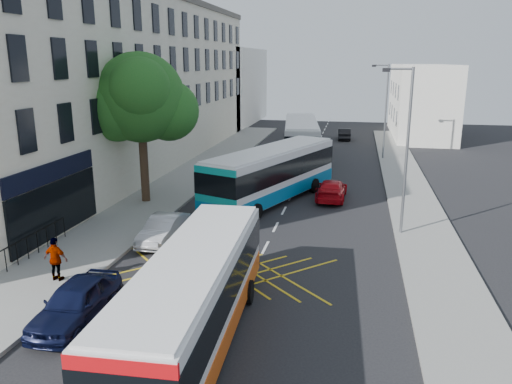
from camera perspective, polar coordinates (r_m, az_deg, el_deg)
The scene contains 19 objects.
ground at distance 15.49m, azimuth -5.20°, elevation -18.18°, with size 120.00×120.00×0.00m, color black.
pavement_left at distance 31.21m, azimuth -12.43°, elevation -1.07°, with size 5.00×70.00×0.15m, color gray.
pavement_right at distance 28.90m, azimuth 18.10°, elevation -2.75°, with size 3.00×70.00×0.15m, color gray.
terrace_main at distance 41.04m, azimuth -14.78°, elevation 11.99°, with size 8.30×45.00×13.50m.
terrace_far at distance 69.83m, azimuth -3.56°, elevation 11.95°, with size 8.00×20.00×10.00m, color silver.
building_right at distance 61.01m, azimuth 18.32°, elevation 9.90°, with size 6.00×18.00×8.00m, color silver.
street_tree at distance 30.13m, azimuth -13.13°, elevation 10.36°, with size 6.30×5.70×8.80m.
lamp_near at distance 24.83m, azimuth 16.69°, elevation 5.36°, with size 1.45×0.15×8.00m.
lamp_far at distance 44.65m, azimuth 14.51°, elevation 9.44°, with size 1.45×0.15×8.00m.
railings at distance 23.60m, azimuth -24.67°, elevation -5.66°, with size 0.08×5.60×1.14m, color black, non-canonical shape.
bus_near at distance 15.39m, azimuth -7.14°, elevation -11.85°, with size 2.93×10.55×2.94m.
bus_mid at distance 30.57m, azimuth 1.86°, elevation 2.13°, with size 6.77×11.82×3.27m.
bus_far at distance 44.32m, azimuth 5.17°, elevation 6.11°, with size 4.30×12.30×3.39m.
parked_car_blue at distance 17.83m, azimuth -19.86°, elevation -11.77°, with size 1.68×4.17×1.42m, color black.
parked_car_silver at distance 24.23m, azimuth -10.52°, elevation -4.21°, with size 1.34×3.86×1.27m, color #B4B7BC.
red_hatchback at distance 31.48m, azimuth 8.64°, elevation 0.27°, with size 1.74×4.28×1.24m, color #B80710.
distant_car_grey at distance 57.38m, azimuth 5.41°, elevation 7.01°, with size 2.39×5.19×1.44m, color #3D3F45.
distant_car_dark at distance 56.06m, azimuth 10.05°, elevation 6.56°, with size 1.32×3.78×1.25m, color black.
pedestrian_far at distance 20.83m, azimuth -21.90°, elevation -7.14°, with size 1.02×0.42×1.74m, color gray.
Camera 1 is at (3.85, -12.43, 8.41)m, focal length 35.00 mm.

